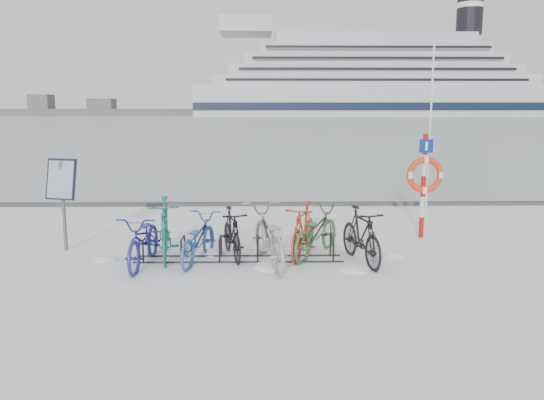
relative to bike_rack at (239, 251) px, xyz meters
The scene contains 17 objects.
ground 0.18m from the bike_rack, ahead, with size 900.00×900.00×0.00m, color white.
ice_sheet 155.00m from the bike_rack, 90.00° to the left, with size 400.00×298.00×0.02m, color #A3B1B9.
quay_edge 5.90m from the bike_rack, 90.00° to the left, with size 400.00×0.25×0.10m, color #3F3F42.
bike_rack is the anchor object (origin of this frame).
info_board 3.88m from the bike_rack, 168.26° to the left, with size 0.67×0.40×1.90m.
lifebuoy_station 4.59m from the bike_rack, 22.81° to the left, with size 0.82×0.23×4.28m.
cruise_ferry 229.38m from the bike_rack, 78.26° to the left, with size 151.68×28.58×49.84m.
shoreline 287.22m from the bike_rack, 115.14° to the left, with size 180.00×12.00×9.50m.
bike_0 1.81m from the bike_rack, behind, with size 0.68×1.95×1.02m, color navy.
bike_1 1.54m from the bike_rack, behind, with size 0.57×2.00×1.20m, color #176E5F.
bike_2 0.84m from the bike_rack, behind, with size 0.63×1.80×0.94m, color #2C50A7.
bike_3 0.42m from the bike_rack, 122.64° to the left, with size 0.47×1.67×1.00m, color black.
bike_4 0.74m from the bike_rack, 27.09° to the right, with size 0.76×2.17×1.14m, color #95969C.
bike_5 1.34m from the bike_rack, 12.05° to the left, with size 0.52×1.83×1.10m, color #B22F21.
bike_6 1.59m from the bike_rack, 12.86° to the left, with size 0.68×1.95×1.02m, color #376A38.
bike_7 2.36m from the bike_rack, ahead, with size 0.51×1.82×1.09m, color black.
snow_drifts 0.74m from the bike_rack, 12.78° to the right, with size 6.09×2.01×0.21m.
Camera 1 is at (0.47, -9.94, 2.86)m, focal length 35.00 mm.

